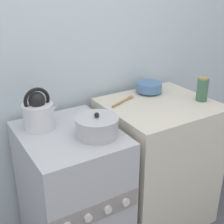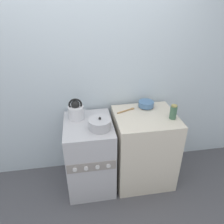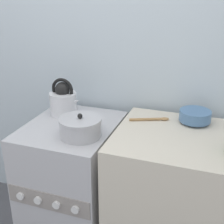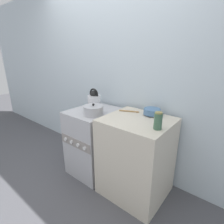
% 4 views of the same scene
% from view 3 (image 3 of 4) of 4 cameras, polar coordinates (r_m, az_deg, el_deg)
% --- Properties ---
extents(wall_back, '(7.00, 0.06, 2.50)m').
position_cam_3_polar(wall_back, '(2.10, -3.30, 11.51)').
color(wall_back, silver).
rests_on(wall_back, ground_plane).
extents(stove, '(0.53, 0.65, 0.86)m').
position_cam_3_polar(stove, '(2.10, -6.95, -13.09)').
color(stove, '#B2B2B7').
rests_on(stove, ground_plane).
extents(counter, '(0.69, 0.62, 0.90)m').
position_cam_3_polar(counter, '(1.93, 11.13, -16.25)').
color(counter, beige).
rests_on(counter, ground_plane).
extents(kettle, '(0.21, 0.17, 0.24)m').
position_cam_3_polar(kettle, '(2.02, -8.89, 2.10)').
color(kettle, silver).
rests_on(kettle, stove).
extents(cooking_pot, '(0.24, 0.24, 0.14)m').
position_cam_3_polar(cooking_pot, '(1.72, -5.79, -2.77)').
color(cooking_pot, '#B2B2B7').
rests_on(cooking_pot, stove).
extents(enamel_bowl, '(0.18, 0.18, 0.07)m').
position_cam_3_polar(enamel_bowl, '(1.85, 14.95, -0.69)').
color(enamel_bowl, '#4C729E').
rests_on(enamel_bowl, counter).
extents(wooden_spoon, '(0.23, 0.11, 0.02)m').
position_cam_3_polar(wooden_spoon, '(1.85, 7.36, -1.30)').
color(wooden_spoon, '#A37A4C').
rests_on(wooden_spoon, counter).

